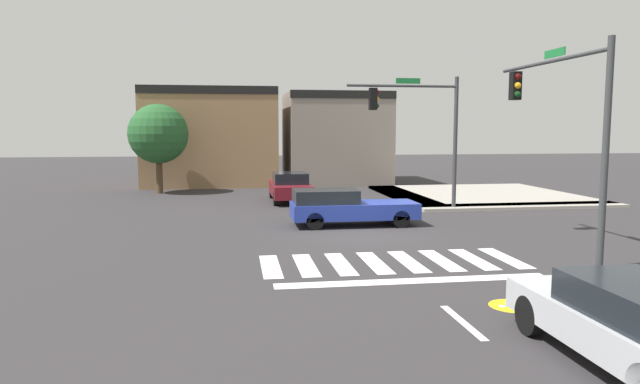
{
  "coord_description": "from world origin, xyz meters",
  "views": [
    {
      "loc": [
        -4.27,
        -19.52,
        3.66
      ],
      "look_at": [
        -1.41,
        -0.6,
        1.55
      ],
      "focal_mm": 32.05,
      "sensor_mm": 36.0,
      "label": 1
    }
  ],
  "objects_px": {
    "traffic_signal_northeast": "(419,118)",
    "roadside_tree": "(158,134)",
    "car_maroon": "(290,187)",
    "car_blue": "(347,207)",
    "car_silver": "(630,322)",
    "traffic_signal_southeast": "(561,109)"
  },
  "relations": [
    {
      "from": "car_maroon",
      "to": "car_blue",
      "type": "bearing_deg",
      "value": 10.58
    },
    {
      "from": "car_silver",
      "to": "car_maroon",
      "type": "bearing_deg",
      "value": 8.51
    },
    {
      "from": "car_silver",
      "to": "roadside_tree",
      "type": "height_order",
      "value": "roadside_tree"
    },
    {
      "from": "traffic_signal_southeast",
      "to": "car_maroon",
      "type": "distance_m",
      "value": 15.1
    },
    {
      "from": "traffic_signal_northeast",
      "to": "car_maroon",
      "type": "distance_m",
      "value": 7.61
    },
    {
      "from": "traffic_signal_northeast",
      "to": "roadside_tree",
      "type": "relative_size",
      "value": 1.17
    },
    {
      "from": "traffic_signal_southeast",
      "to": "car_maroon",
      "type": "xyz_separation_m",
      "value": [
        -6.73,
        13.06,
        -3.51
      ]
    },
    {
      "from": "car_blue",
      "to": "car_silver",
      "type": "bearing_deg",
      "value": -82.67
    },
    {
      "from": "traffic_signal_southeast",
      "to": "car_blue",
      "type": "height_order",
      "value": "traffic_signal_southeast"
    },
    {
      "from": "traffic_signal_northeast",
      "to": "roadside_tree",
      "type": "height_order",
      "value": "traffic_signal_northeast"
    },
    {
      "from": "car_silver",
      "to": "roadside_tree",
      "type": "bearing_deg",
      "value": 21.48
    },
    {
      "from": "traffic_signal_northeast",
      "to": "roadside_tree",
      "type": "distance_m",
      "value": 15.33
    },
    {
      "from": "car_maroon",
      "to": "car_blue",
      "type": "xyz_separation_m",
      "value": [
        1.42,
        -7.6,
        -0.04
      ]
    },
    {
      "from": "car_blue",
      "to": "roadside_tree",
      "type": "height_order",
      "value": "roadside_tree"
    },
    {
      "from": "car_maroon",
      "to": "car_silver",
      "type": "height_order",
      "value": "car_maroon"
    },
    {
      "from": "car_silver",
      "to": "traffic_signal_northeast",
      "type": "bearing_deg",
      "value": -7.43
    },
    {
      "from": "car_maroon",
      "to": "roadside_tree",
      "type": "distance_m",
      "value": 8.9
    },
    {
      "from": "car_maroon",
      "to": "car_silver",
      "type": "relative_size",
      "value": 1.03
    },
    {
      "from": "traffic_signal_northeast",
      "to": "roadside_tree",
      "type": "bearing_deg",
      "value": -36.0
    },
    {
      "from": "traffic_signal_northeast",
      "to": "roadside_tree",
      "type": "xyz_separation_m",
      "value": [
        -12.39,
        9.0,
        -0.75
      ]
    },
    {
      "from": "roadside_tree",
      "to": "traffic_signal_northeast",
      "type": "bearing_deg",
      "value": -36.0
    },
    {
      "from": "traffic_signal_northeast",
      "to": "car_silver",
      "type": "distance_m",
      "value": 17.36
    }
  ]
}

